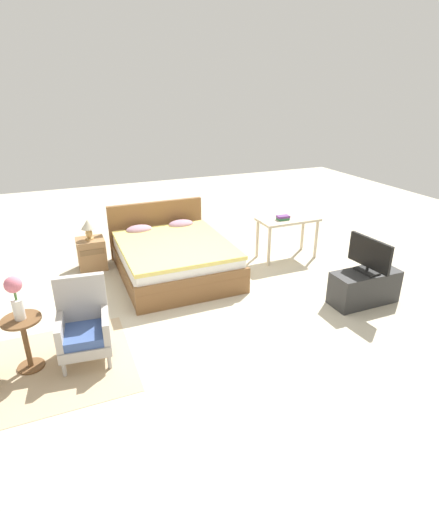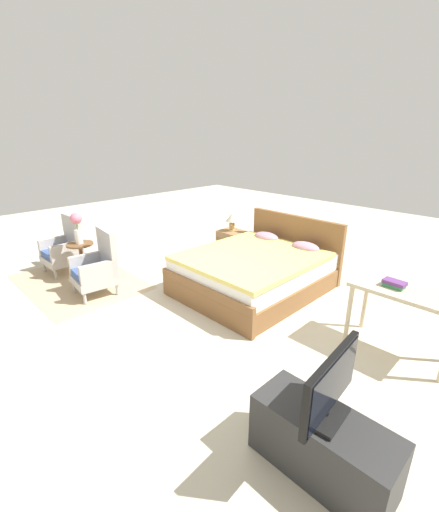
{
  "view_description": "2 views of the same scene",
  "coord_description": "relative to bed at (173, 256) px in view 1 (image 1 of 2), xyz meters",
  "views": [
    {
      "loc": [
        -1.56,
        -4.67,
        2.8
      ],
      "look_at": [
        0.37,
        -0.06,
        0.69
      ],
      "focal_mm": 28.0,
      "sensor_mm": 36.0,
      "label": 1
    },
    {
      "loc": [
        2.96,
        -2.59,
        2.22
      ],
      "look_at": [
        0.1,
        0.22,
        0.76
      ],
      "focal_mm": 24.0,
      "sensor_mm": 36.0,
      "label": 2
    }
  ],
  "objects": [
    {
      "name": "bed",
      "position": [
        0.0,
        0.0,
        0.0
      ],
      "size": [
        1.69,
        2.09,
        0.96
      ],
      "color": "brown",
      "rests_on": "ground_plane"
    },
    {
      "name": "armchair_by_window_right",
      "position": [
        -1.52,
        -1.73,
        0.08
      ],
      "size": [
        0.6,
        0.6,
        0.92
      ],
      "color": "#ADA8A3",
      "rests_on": "floor_rug"
    },
    {
      "name": "side_table",
      "position": [
        -2.11,
        -1.69,
        0.09
      ],
      "size": [
        0.4,
        0.4,
        0.61
      ],
      "color": "brown",
      "rests_on": "ground_plane"
    },
    {
      "name": "tv_flatscreen",
      "position": [
        2.19,
        -1.94,
        0.42
      ],
      "size": [
        0.23,
        0.7,
        0.49
      ],
      "color": "black",
      "rests_on": "tv_stand"
    },
    {
      "name": "nightstand",
      "position": [
        -1.18,
        0.71,
        -0.04
      ],
      "size": [
        0.44,
        0.41,
        0.52
      ],
      "color": "#997047",
      "rests_on": "ground_plane"
    },
    {
      "name": "tv_stand",
      "position": [
        2.19,
        -1.94,
        -0.06
      ],
      "size": [
        0.96,
        0.4,
        0.47
      ],
      "color": "#2D2D2D",
      "rests_on": "ground_plane"
    },
    {
      "name": "ground_plane",
      "position": [
        -0.03,
        -1.06,
        -0.3
      ],
      "size": [
        16.0,
        16.0,
        0.0
      ],
      "primitive_type": "plane",
      "color": "beige"
    },
    {
      "name": "flower_vase",
      "position": [
        -2.11,
        -1.69,
        0.61
      ],
      "size": [
        0.17,
        0.17,
        0.48
      ],
      "color": "silver",
      "rests_on": "side_table"
    },
    {
      "name": "floor_rug",
      "position": [
        -2.11,
        -1.78,
        -0.29
      ],
      "size": [
        2.1,
        1.5,
        0.01
      ],
      "color": "tan",
      "rests_on": "ground_plane"
    },
    {
      "name": "book_stack",
      "position": [
        1.92,
        -0.15,
        0.46
      ],
      "size": [
        0.22,
        0.14,
        0.07
      ],
      "color": "#337A47",
      "rests_on": "vanity_desk"
    },
    {
      "name": "vanity_desk",
      "position": [
        2.05,
        -0.12,
        0.32
      ],
      "size": [
        1.04,
        0.52,
        0.73
      ],
      "color": "beige",
      "rests_on": "ground_plane"
    },
    {
      "name": "table_lamp",
      "position": [
        -1.18,
        0.71,
        0.44
      ],
      "size": [
        0.22,
        0.22,
        0.33
      ],
      "color": "tan",
      "rests_on": "nightstand"
    }
  ]
}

